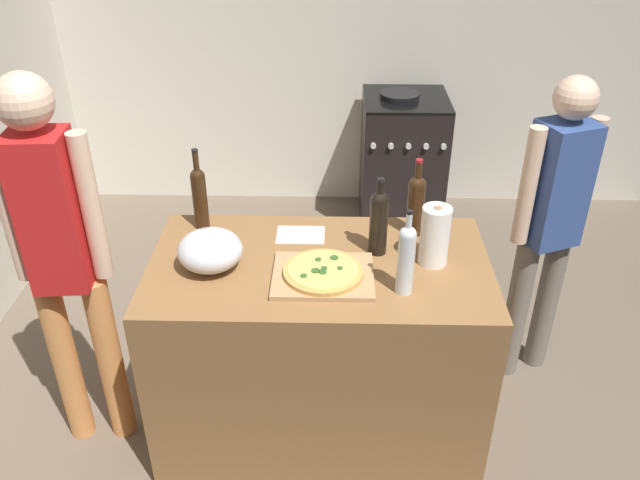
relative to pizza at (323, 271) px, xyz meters
The scene contains 15 objects.
ground_plane 1.35m from the pizza, 82.75° to the left, with size 4.66×3.63×0.02m, color #6B5B4C.
kitchen_wall_rear 2.53m from the pizza, 87.27° to the left, with size 4.66×0.10×2.60m, color silver.
counter 0.50m from the pizza, 99.18° to the left, with size 1.41×0.78×0.92m, color olive.
cutting_board 0.02m from the pizza, 74.92° to the right, with size 0.40×0.32×0.02m, color tan.
pizza is the anchor object (origin of this frame).
mixing_bowl 0.46m from the pizza, behind, with size 0.26×0.26×0.16m.
paper_towel_roll 0.47m from the pizza, 15.69° to the left, with size 0.12×0.12×0.26m.
wine_bottle_amber 0.35m from the pizza, 14.94° to the right, with size 0.07×0.07×0.35m.
wine_bottle_clear 0.55m from the pizza, 42.46° to the left, with size 0.07×0.07×0.35m.
wine_bottle_dark 0.32m from the pizza, 41.51° to the left, with size 0.08×0.08×0.34m.
wine_bottle_green 0.69m from the pizza, 144.46° to the left, with size 0.06×0.06×0.38m.
recipe_sheet 0.35m from the pizza, 107.85° to the left, with size 0.21×0.15×0.00m, color white.
stove 2.22m from the pizza, 76.12° to the left, with size 0.57×0.60×0.98m.
person_in_stripes 1.05m from the pizza, behind, with size 0.38×0.22×1.73m.
person_in_red 1.18m from the pizza, 27.02° to the left, with size 0.38×0.27×1.58m.
Camera 1 is at (-0.08, -1.54, 2.38)m, focal length 36.37 mm.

